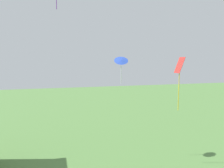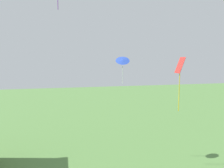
% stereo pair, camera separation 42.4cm
% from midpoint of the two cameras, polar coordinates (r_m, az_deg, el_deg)
% --- Properties ---
extents(kite_red_diamond, '(0.45, 0.79, 3.41)m').
position_cam_midpoint_polar(kite_red_diamond, '(14.36, 16.37, 2.92)').
color(kite_red_diamond, red).
extents(kite_blue_delta, '(1.34, 1.22, 2.30)m').
position_cam_midpoint_polar(kite_blue_delta, '(17.96, 1.73, 6.12)').
color(kite_blue_delta, blue).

